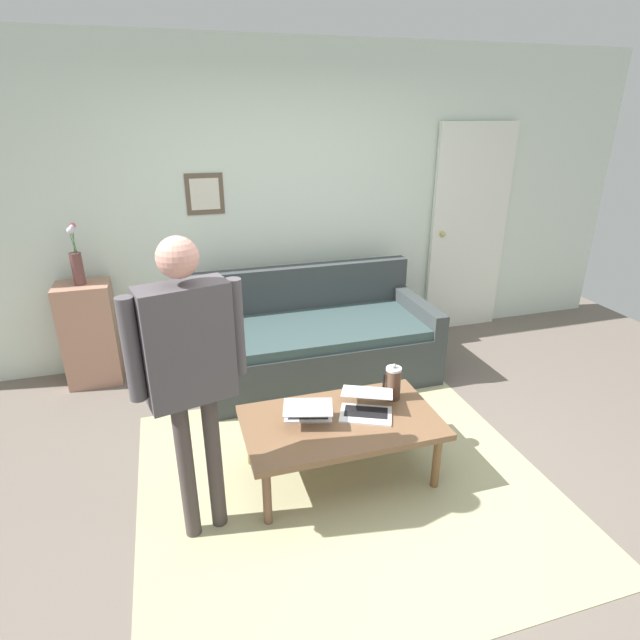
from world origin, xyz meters
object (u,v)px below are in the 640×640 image
laptop_center (308,411)px  side_shelf (90,334)px  interior_door (468,231)px  couch (315,342)px  laptop_left (366,407)px  flower_vase (77,263)px  coffee_table (341,425)px  person_standing (189,358)px  french_press (393,383)px

laptop_center → side_shelf: side_shelf is taller
interior_door → couch: (1.78, 0.59, -0.72)m
laptop_left → flower_vase: size_ratio=0.85×
couch → flower_vase: 2.00m
couch → coffee_table: (0.22, 1.34, 0.07)m
laptop_center → flower_vase: size_ratio=0.78×
couch → coffee_table: couch is taller
laptop_left → person_standing: (1.03, 0.24, 0.60)m
side_shelf → laptop_center: bearing=130.1°
interior_door → coffee_table: interior_door is taller
coffee_table → flower_vase: (1.59, -1.75, 0.67)m
side_shelf → flower_vase: bearing=137.4°
laptop_center → french_press: size_ratio=1.51×
laptop_left → coffee_table: bearing=9.0°
interior_door → laptop_left: size_ratio=5.01×
french_press → laptop_center: bearing=5.6°
interior_door → flower_vase: bearing=2.8°
interior_door → person_standing: (2.85, 2.14, 0.03)m
coffee_table → french_press: french_press is taller
laptop_center → interior_door: bearing=-139.8°
coffee_table → side_shelf: bearing=-47.8°
coffee_table → laptop_center: size_ratio=3.13×
interior_door → side_shelf: interior_door is taller
interior_door → coffee_table: 2.85m
interior_door → person_standing: 3.57m
side_shelf → person_standing: bearing=110.6°
side_shelf → person_standing: (-0.74, 1.96, 0.62)m
interior_door → flower_vase: (3.59, 0.18, 0.01)m
flower_vase → interior_door: bearing=-177.2°
laptop_left → flower_vase: (1.76, -1.72, 0.58)m
side_shelf → flower_vase: size_ratio=1.80×
person_standing → couch: bearing=-124.8°
laptop_center → laptop_left: bearing=171.4°
interior_door → french_press: size_ratio=8.20×
couch → flower_vase: (1.81, -0.41, 0.73)m
interior_door → side_shelf: 3.64m
couch → coffee_table: size_ratio=1.65×
side_shelf → person_standing: size_ratio=0.53×
coffee_table → flower_vase: flower_vase is taller
laptop_left → side_shelf: (1.76, -1.72, -0.02)m
french_press → person_standing: person_standing is taller
coffee_table → laptop_left: (-0.17, -0.03, 0.08)m
french_press → flower_vase: 2.61m
couch → coffee_table: bearing=80.6°
side_shelf → flower_vase: 0.60m
interior_door → laptop_center: (2.18, 1.85, -0.57)m
french_press → side_shelf: 2.56m
interior_door → french_press: 2.45m
coffee_table → french_press: (-0.40, -0.14, 0.15)m
coffee_table → laptop_center: bearing=-23.8°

